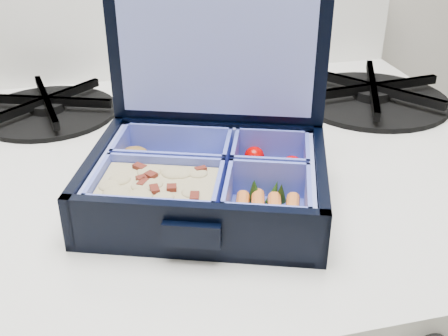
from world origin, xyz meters
name	(u,v)px	position (x,y,z in m)	size (l,w,h in m)	color
bento_box	(207,182)	(0.07, 1.58, 0.89)	(0.20, 0.16, 0.05)	black
burner_grate	(372,92)	(0.32, 1.76, 0.88)	(0.19, 0.19, 0.03)	black
burner_grate_rear	(47,107)	(-0.08, 1.82, 0.88)	(0.17, 0.17, 0.02)	black
fork	(202,148)	(0.08, 1.68, 0.87)	(0.02, 0.18, 0.01)	#A2A1B7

